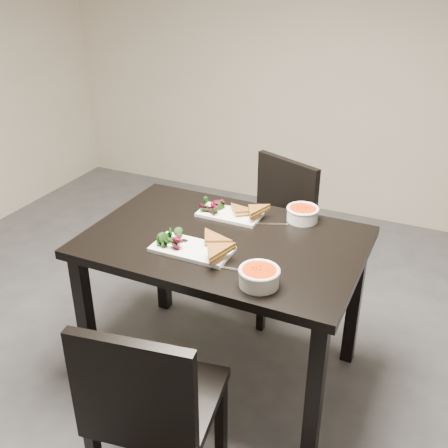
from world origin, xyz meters
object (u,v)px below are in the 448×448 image
Objects in this scene: plate_far at (229,215)px; soup_bowl_far at (303,213)px; chair_near at (150,404)px; plate_near at (192,249)px; soup_bowl_near at (259,276)px; chair_far at (272,226)px; table at (224,258)px.

plate_far is 1.97× the size of soup_bowl_far.
plate_near is (-0.14, 0.59, 0.27)m from chair_near.
plate_near is 2.12× the size of soup_bowl_near.
plate_near is 0.58m from soup_bowl_far.
soup_bowl_near is 0.59m from plate_far.
chair_near is 2.53× the size of plate_near.
chair_near is 2.87× the size of plate_far.
soup_bowl_near is 1.05× the size of soup_bowl_far.
plate_far is (-0.34, 0.48, -0.03)m from soup_bowl_near.
plate_near is at bearing -90.94° from plate_far.
chair_near is at bearing -82.04° from plate_far.
chair_far is at bearing 126.52° from soup_bowl_far.
soup_bowl_near reaches higher than soup_bowl_far.
table is 7.96× the size of soup_bowl_far.
soup_bowl_near is at bearing -45.24° from table.
table is 7.58× the size of soup_bowl_near.
chair_near is 5.37× the size of soup_bowl_near.
table is at bearing -129.77° from soup_bowl_far.
plate_near reaches higher than table.
plate_far is at bearing -73.32° from chair_far.
table is 3.57× the size of plate_near.
plate_near is 2.23× the size of soup_bowl_far.
soup_bowl_near reaches higher than plate_far.
chair_near is 1.00m from plate_far.
soup_bowl_far is (0.28, -0.38, 0.30)m from chair_far.
soup_bowl_near is at bearing 56.92° from chair_near.
plate_near is (-0.05, -0.84, 0.27)m from chair_far.
soup_bowl_near is (0.35, -0.12, 0.03)m from plate_near.
plate_near is 1.13× the size of plate_far.
plate_near is 0.37m from plate_far.
chair_near is 5.64× the size of soup_bowl_far.
soup_bowl_far is (0.33, 0.10, 0.03)m from plate_far.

